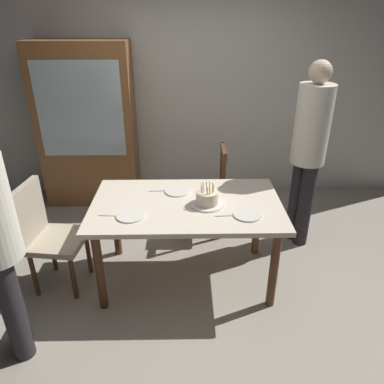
{
  "coord_description": "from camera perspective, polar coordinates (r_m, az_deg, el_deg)",
  "views": [
    {
      "loc": [
        0.0,
        -2.61,
        2.17
      ],
      "look_at": [
        0.05,
        0.0,
        0.86
      ],
      "focal_mm": 33.79,
      "sensor_mm": 36.0,
      "label": 1
    }
  ],
  "objects": [
    {
      "name": "ground",
      "position": [
        3.39,
        -0.87,
        -13.11
      ],
      "size": [
        6.4,
        6.4,
        0.0
      ],
      "primitive_type": "plane",
      "color": "#9E9384"
    },
    {
      "name": "china_cabinet",
      "position": [
        4.49,
        -16.19,
        9.89
      ],
      "size": [
        1.1,
        0.45,
        1.9
      ],
      "color": "brown",
      "rests_on": "ground"
    },
    {
      "name": "plate_far_side",
      "position": [
        3.15,
        -2.4,
        0.15
      ],
      "size": [
        0.22,
        0.22,
        0.01
      ],
      "primitive_type": "cylinder",
      "color": "silver",
      "rests_on": "dining_table"
    },
    {
      "name": "chair_spindle_back",
      "position": [
        3.8,
        2.15,
        -0.1
      ],
      "size": [
        0.45,
        0.45,
        0.95
      ],
      "color": "#56331E",
      "rests_on": "ground"
    },
    {
      "name": "chair_upholstered",
      "position": [
        3.25,
        -22.15,
        -5.79
      ],
      "size": [
        0.49,
        0.49,
        0.95
      ],
      "color": "tan",
      "rests_on": "ground"
    },
    {
      "name": "plate_near_celebrant",
      "position": [
        2.81,
        -9.76,
        -3.69
      ],
      "size": [
        0.22,
        0.22,
        0.01
      ],
      "primitive_type": "cylinder",
      "color": "silver",
      "rests_on": "dining_table"
    },
    {
      "name": "dining_table",
      "position": [
        3.01,
        -0.95,
        -3.32
      ],
      "size": [
        1.56,
        0.93,
        0.76
      ],
      "color": "beige",
      "rests_on": "ground"
    },
    {
      "name": "back_wall",
      "position": [
        4.54,
        -1.08,
        15.61
      ],
      "size": [
        6.4,
        0.1,
        2.6
      ],
      "primitive_type": "cube",
      "color": "beige",
      "rests_on": "ground"
    },
    {
      "name": "fork_near_celebrant",
      "position": [
        2.85,
        -12.9,
        -3.61
      ],
      "size": [
        0.18,
        0.03,
        0.01
      ],
      "primitive_type": "cube",
      "rotation": [
        0.0,
        0.0,
        -0.08
      ],
      "color": "silver",
      "rests_on": "dining_table"
    },
    {
      "name": "fork_far_side",
      "position": [
        3.17,
        -5.28,
        0.21
      ],
      "size": [
        0.18,
        0.03,
        0.01
      ],
      "primitive_type": "cube",
      "rotation": [
        0.0,
        0.0,
        0.07
      ],
      "color": "silver",
      "rests_on": "dining_table"
    },
    {
      "name": "fork_near_guest",
      "position": [
        2.79,
        5.39,
        -3.69
      ],
      "size": [
        0.18,
        0.03,
        0.01
      ],
      "primitive_type": "cube",
      "rotation": [
        0.0,
        0.0,
        0.06
      ],
      "color": "silver",
      "rests_on": "dining_table"
    },
    {
      "name": "plate_near_guest",
      "position": [
        2.82,
        8.63,
        -3.54
      ],
      "size": [
        0.22,
        0.22,
        0.01
      ],
      "primitive_type": "cylinder",
      "color": "silver",
      "rests_on": "dining_table"
    },
    {
      "name": "birthday_cake",
      "position": [
        2.92,
        2.31,
        -1.07
      ],
      "size": [
        0.28,
        0.28,
        0.18
      ],
      "color": "silver",
      "rests_on": "dining_table"
    },
    {
      "name": "person_guest",
      "position": [
        3.57,
        17.91,
        6.89
      ],
      "size": [
        0.32,
        0.32,
        1.81
      ],
      "color": "#262328",
      "rests_on": "ground"
    }
  ]
}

